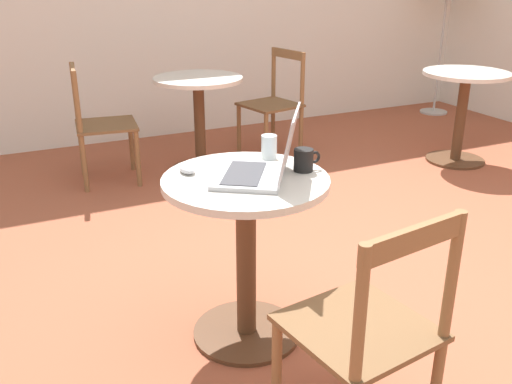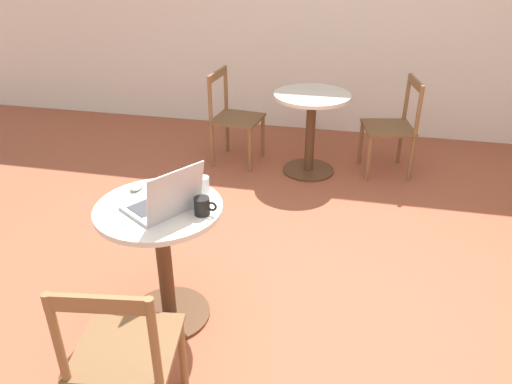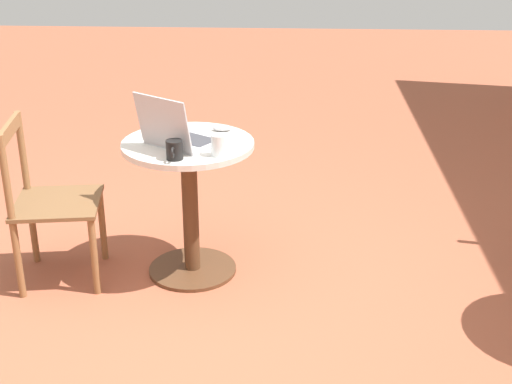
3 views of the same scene
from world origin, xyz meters
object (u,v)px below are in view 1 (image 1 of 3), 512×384
(laptop, at_px, (262,165))
(mouse, at_px, (187,169))
(chair_near_front, at_px, (368,333))
(mug, at_px, (304,160))
(drinking_glass, at_px, (269,147))
(chair_far_left, at_px, (100,125))
(cafe_table_far, at_px, (199,107))
(chair_far_right, at_px, (274,103))
(cafe_table_mid, at_px, (463,101))
(cafe_table_near, at_px, (246,230))

(laptop, distance_m, mouse, 0.31)
(chair_near_front, xyz_separation_m, mug, (0.15, 0.68, 0.35))
(mug, height_order, drinking_glass, drinking_glass)
(chair_far_left, distance_m, laptop, 2.26)
(laptop, xyz_separation_m, mug, (0.19, 0.01, -0.01))
(cafe_table_far, relative_size, mug, 6.23)
(chair_far_left, distance_m, mouse, 2.05)
(cafe_table_far, height_order, chair_near_front, chair_near_front)
(chair_far_left, relative_size, chair_far_right, 1.00)
(cafe_table_far, distance_m, chair_far_left, 0.74)
(cafe_table_mid, relative_size, chair_near_front, 0.85)
(cafe_table_far, relative_size, chair_near_front, 0.85)
(chair_far_right, bearing_deg, chair_near_front, -111.55)
(drinking_glass, bearing_deg, mouse, -177.06)
(cafe_table_mid, bearing_deg, drinking_glass, -151.96)
(mouse, bearing_deg, chair_far_left, 89.63)
(chair_far_right, bearing_deg, laptop, -118.03)
(chair_far_left, xyz_separation_m, laptop, (0.23, -2.22, 0.36))
(cafe_table_mid, xyz_separation_m, chair_near_front, (-2.43, -2.13, -0.07))
(chair_far_right, xyz_separation_m, drinking_glass, (-1.08, -2.08, 0.35))
(laptop, bearing_deg, mouse, 141.60)
(laptop, bearing_deg, cafe_table_far, 76.74)
(cafe_table_near, height_order, laptop, laptop)
(laptop, bearing_deg, chair_near_front, -85.75)
(chair_near_front, bearing_deg, cafe_table_mid, 41.23)
(chair_near_front, bearing_deg, chair_far_right, 68.45)
(chair_far_right, distance_m, mouse, 2.57)
(cafe_table_mid, distance_m, cafe_table_far, 2.09)
(cafe_table_near, xyz_separation_m, cafe_table_mid, (2.53, 1.42, 0.00))
(laptop, distance_m, drinking_glass, 0.25)
(chair_far_left, xyz_separation_m, mouse, (-0.01, -2.03, 0.32))
(drinking_glass, bearing_deg, laptop, -122.85)
(cafe_table_mid, height_order, cafe_table_far, same)
(chair_far_left, relative_size, laptop, 1.94)
(chair_near_front, relative_size, chair_far_left, 1.00)
(cafe_table_near, height_order, chair_near_front, chair_near_front)
(chair_far_right, bearing_deg, chair_far_left, -177.32)
(laptop, bearing_deg, cafe_table_near, 145.12)
(drinking_glass, bearing_deg, chair_far_right, 62.48)
(chair_far_right, bearing_deg, cafe_table_mid, -33.38)
(mouse, bearing_deg, cafe_table_near, -39.34)
(mug, bearing_deg, cafe_table_mid, 32.35)
(chair_far_left, height_order, mug, chair_far_left)
(cafe_table_far, height_order, mouse, mouse)
(chair_far_left, relative_size, mug, 7.31)
(chair_far_left, height_order, mouse, chair_far_left)
(cafe_table_near, bearing_deg, chair_near_front, -81.71)
(chair_far_right, distance_m, mug, 2.52)
(chair_far_right, relative_size, drinking_glass, 8.30)
(chair_far_left, bearing_deg, chair_far_right, 2.68)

